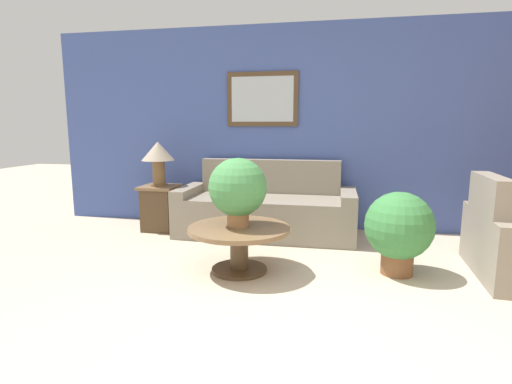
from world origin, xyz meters
The scene contains 8 objects.
ground_plane centered at (0.00, 0.00, 0.00)m, with size 20.00×20.00×0.00m, color #BCAD93.
wall_back centered at (-0.01, 2.96, 1.31)m, with size 7.12×0.09×2.60m.
couch_main centered at (-0.57, 2.48, 0.30)m, with size 2.15×0.86×0.90m.
coffee_table centered at (-0.59, 1.17, 0.31)m, with size 0.93×0.93×0.42m.
side_table centered at (-1.94, 2.43, 0.29)m, with size 0.45×0.45×0.58m.
table_lamp centered at (-1.94, 2.43, 0.97)m, with size 0.41×0.41×0.56m.
potted_plant_on_table centered at (-0.60, 1.19, 0.77)m, with size 0.53×0.53×0.63m.
potted_plant_floor centered at (0.83, 1.38, 0.43)m, with size 0.61×0.61×0.76m.
Camera 1 is at (0.25, -2.27, 1.34)m, focal length 28.00 mm.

